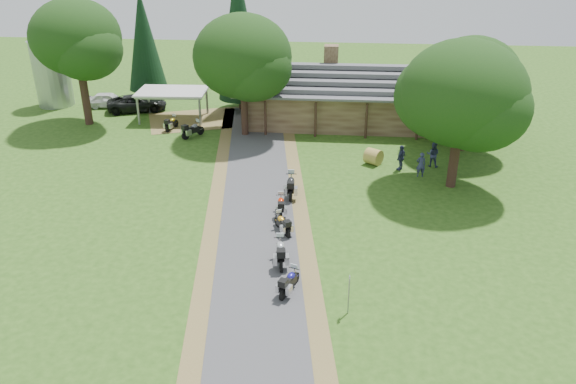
# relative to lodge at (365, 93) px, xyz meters

# --- Properties ---
(ground) EXTENTS (120.00, 120.00, 0.00)m
(ground) POSITION_rel_lodge_xyz_m (-6.00, -24.00, -2.45)
(ground) COLOR #294D15
(ground) RESTS_ON ground
(driveway) EXTENTS (51.95, 51.95, 0.00)m
(driveway) POSITION_rel_lodge_xyz_m (-6.50, -20.00, -2.45)
(driveway) COLOR #424244
(driveway) RESTS_ON ground
(lodge) EXTENTS (21.40, 9.40, 4.90)m
(lodge) POSITION_rel_lodge_xyz_m (0.00, 0.00, 0.00)
(lodge) COLOR brown
(lodge) RESTS_ON ground
(silo) EXTENTS (3.21, 3.21, 6.49)m
(silo) POSITION_rel_lodge_xyz_m (-28.66, 2.09, 0.80)
(silo) COLOR gray
(silo) RESTS_ON ground
(carport) EXTENTS (6.01, 4.15, 2.53)m
(carport) POSITION_rel_lodge_xyz_m (-16.49, -1.01, -1.18)
(carport) COLOR silver
(carport) RESTS_ON ground
(car_white_sedan) EXTENTS (2.90, 5.46, 1.74)m
(car_white_sedan) POSITION_rel_lodge_xyz_m (-23.49, 1.88, -1.58)
(car_white_sedan) COLOR silver
(car_white_sedan) RESTS_ON ground
(car_dark_suv) EXTENTS (4.07, 6.18, 2.19)m
(car_dark_suv) POSITION_rel_lodge_xyz_m (-20.47, 0.97, -1.36)
(car_dark_suv) COLOR black
(car_dark_suv) RESTS_ON ground
(motorcycle_row_a) EXTENTS (1.13, 1.82, 1.19)m
(motorcycle_row_a) POSITION_rel_lodge_xyz_m (-4.20, -25.71, -1.86)
(motorcycle_row_a) COLOR navy
(motorcycle_row_a) RESTS_ON ground
(motorcycle_row_b) EXTENTS (0.92, 2.07, 1.37)m
(motorcycle_row_b) POSITION_rel_lodge_xyz_m (-4.86, -23.29, -1.77)
(motorcycle_row_b) COLOR #A6A9AE
(motorcycle_row_b) RESTS_ON ground
(motorcycle_row_c) EXTENTS (1.31, 1.73, 1.15)m
(motorcycle_row_c) POSITION_rel_lodge_xyz_m (-5.08, -20.19, -1.87)
(motorcycle_row_c) COLOR gold
(motorcycle_row_c) RESTS_ON ground
(motorcycle_row_d) EXTENTS (0.76, 1.81, 1.20)m
(motorcycle_row_d) POSITION_rel_lodge_xyz_m (-5.38, -18.03, -1.85)
(motorcycle_row_d) COLOR red
(motorcycle_row_d) RESTS_ON ground
(motorcycle_row_e) EXTENTS (0.83, 2.18, 1.47)m
(motorcycle_row_e) POSITION_rel_lodge_xyz_m (-5.01, -15.49, -1.72)
(motorcycle_row_e) COLOR black
(motorcycle_row_e) RESTS_ON ground
(motorcycle_carport_a) EXTENTS (0.95, 1.82, 1.19)m
(motorcycle_carport_a) POSITION_rel_lodge_xyz_m (-15.92, -3.84, -1.86)
(motorcycle_carport_a) COLOR gold
(motorcycle_carport_a) RESTS_ON ground
(motorcycle_carport_b) EXTENTS (1.66, 1.97, 1.34)m
(motorcycle_carport_b) POSITION_rel_lodge_xyz_m (-13.72, -5.48, -1.78)
(motorcycle_carport_b) COLOR gray
(motorcycle_carport_b) RESTS_ON ground
(person_a) EXTENTS (0.60, 0.45, 2.03)m
(person_a) POSITION_rel_lodge_xyz_m (3.40, -11.80, -1.44)
(person_a) COLOR navy
(person_a) RESTS_ON ground
(person_b) EXTENTS (0.69, 0.57, 2.11)m
(person_b) POSITION_rel_lodge_xyz_m (4.45, -9.93, -1.40)
(person_b) COLOR navy
(person_b) RESTS_ON ground
(person_c) EXTENTS (0.69, 0.73, 2.10)m
(person_c) POSITION_rel_lodge_xyz_m (2.18, -10.73, -1.40)
(person_c) COLOR navy
(person_c) RESTS_ON ground
(hay_bale) EXTENTS (1.49, 1.51, 1.12)m
(hay_bale) POSITION_rel_lodge_xyz_m (0.36, -9.86, -1.89)
(hay_bale) COLOR olive
(hay_bale) RESTS_ON ground
(sign_post) EXTENTS (0.34, 0.06, 1.91)m
(sign_post) POSITION_rel_lodge_xyz_m (-1.53, -27.08, -1.50)
(sign_post) COLOR gray
(sign_post) RESTS_ON ground
(oak_lodge_left) EXTENTS (7.57, 7.57, 10.18)m
(oak_lodge_left) POSITION_rel_lodge_xyz_m (-9.67, -4.51, 2.64)
(oak_lodge_left) COLOR #123810
(oak_lodge_left) RESTS_ON ground
(oak_lodge_right) EXTENTS (6.71, 6.71, 9.01)m
(oak_lodge_right) POSITION_rel_lodge_xyz_m (7.19, -6.49, 2.05)
(oak_lodge_right) COLOR #123810
(oak_lodge_right) RESTS_ON ground
(oak_driveway) EXTENTS (7.66, 7.66, 9.94)m
(oak_driveway) POSITION_rel_lodge_xyz_m (5.21, -13.17, 2.52)
(oak_driveway) COLOR #123810
(oak_driveway) RESTS_ON ground
(oak_silo) EXTENTS (7.18, 7.18, 11.72)m
(oak_silo) POSITION_rel_lodge_xyz_m (-23.35, -3.04, 3.41)
(oak_silo) COLOR #123810
(oak_silo) RESTS_ON ground
(cedar_near) EXTENTS (4.05, 4.05, 13.12)m
(cedar_near) POSITION_rel_lodge_xyz_m (-11.10, 2.41, 4.11)
(cedar_near) COLOR black
(cedar_near) RESTS_ON ground
(cedar_far) EXTENTS (3.66, 3.66, 10.27)m
(cedar_far) POSITION_rel_lodge_xyz_m (-20.66, 5.18, 2.68)
(cedar_far) COLOR black
(cedar_far) RESTS_ON ground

